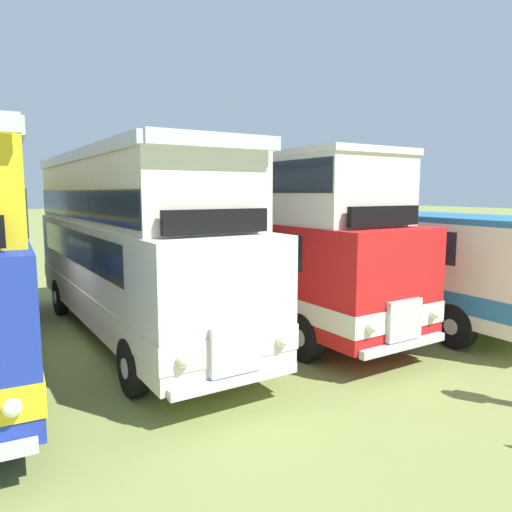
% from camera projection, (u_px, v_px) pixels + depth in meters
% --- Properties ---
extents(ground_plane, '(200.00, 200.00, 0.00)m').
position_uv_depth(ground_plane, '(58.00, 350.00, 10.96)').
color(ground_plane, olive).
extents(bus_fourth_in_row, '(3.01, 10.40, 4.52)m').
position_uv_depth(bus_fourth_in_row, '(130.00, 242.00, 11.83)').
color(bus_fourth_in_row, silver).
rests_on(bus_fourth_in_row, ground).
extents(bus_fifth_in_row, '(3.04, 9.95, 4.49)m').
position_uv_depth(bus_fifth_in_row, '(263.00, 232.00, 13.36)').
color(bus_fifth_in_row, red).
rests_on(bus_fifth_in_row, ground).
extents(bus_sixth_in_row, '(2.64, 11.68, 2.99)m').
position_uv_depth(bus_sixth_in_row, '(368.00, 250.00, 15.05)').
color(bus_sixth_in_row, silver).
rests_on(bus_sixth_in_row, ground).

